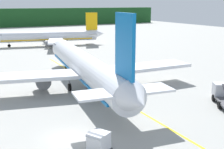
{
  "coord_description": "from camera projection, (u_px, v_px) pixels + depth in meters",
  "views": [
    {
      "loc": [
        -8.4,
        -25.11,
        12.82
      ],
      "look_at": [
        11.23,
        12.23,
        2.49
      ],
      "focal_mm": 47.0,
      "sensor_mm": 36.0,
      "label": 1
    }
  ],
  "objects": [
    {
      "name": "crew_marshaller",
      "position": [
        115.0,
        89.0,
        41.25
      ],
      "size": [
        0.6,
        0.37,
        1.64
      ],
      "color": "#191E33",
      "rests_on": "ground"
    },
    {
      "name": "cargo_container_near",
      "position": [
        99.0,
        143.0,
        25.61
      ],
      "size": [
        2.4,
        2.4,
        1.99
      ],
      "color": "#333338",
      "rests_on": "ground"
    },
    {
      "name": "apron_guide_line",
      "position": [
        108.0,
        93.0,
        42.75
      ],
      "size": [
        0.3,
        60.0,
        0.01
      ],
      "primitive_type": "cube",
      "color": "yellow",
      "rests_on": "ground"
    },
    {
      "name": "airliner_foreground",
      "position": [
        84.0,
        66.0,
        44.92
      ],
      "size": [
        34.52,
        41.69,
        11.9
      ],
      "color": "silver",
      "rests_on": "ground"
    },
    {
      "name": "service_truck_pushback",
      "position": [
        224.0,
        95.0,
        38.13
      ],
      "size": [
        5.24,
        6.56,
        2.69
      ],
      "color": "silver",
      "rests_on": "ground"
    },
    {
      "name": "ground",
      "position": [
        0.0,
        59.0,
        69.73
      ],
      "size": [
        240.0,
        320.0,
        0.2
      ],
      "primitive_type": "cube",
      "color": "#999993"
    },
    {
      "name": "airliner_mid_apron",
      "position": [
        49.0,
        37.0,
        89.52
      ],
      "size": [
        34.43,
        28.63,
        9.89
      ],
      "color": "silver",
      "rests_on": "ground"
    }
  ]
}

